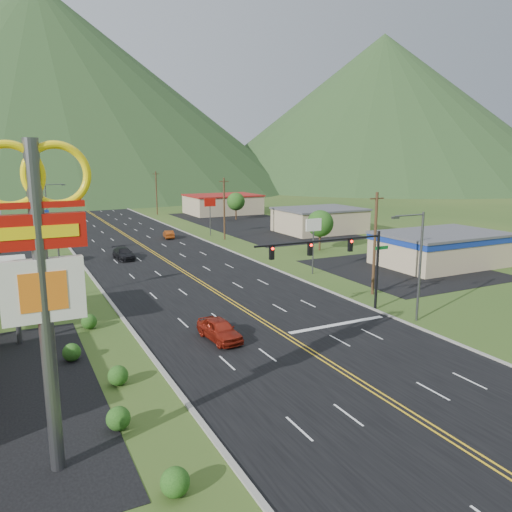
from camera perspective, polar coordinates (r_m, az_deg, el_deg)
name	(u,v)px	position (r m, az deg, el deg)	size (l,w,h in m)	color
ground	(392,403)	(29.52, 15.32, -15.90)	(500.00, 500.00, 0.00)	#294819
road	(392,403)	(29.52, 15.32, -15.90)	(20.00, 460.00, 0.04)	black
curb_west	(222,451)	(24.66, -3.92, -21.35)	(0.30, 460.00, 0.14)	gray
pylon_sign	(40,259)	(21.61, -23.42, -0.29)	(4.32, 0.60, 14.00)	#59595E
traffic_signal	(340,254)	(42.04, 9.59, 0.21)	(13.10, 0.43, 7.00)	black
streetlight_east	(418,259)	(42.11, 17.98, -0.38)	(3.28, 0.25, 9.00)	#59595E
streetlight_west	(49,207)	(89.80, -22.61, 5.24)	(3.28, 0.25, 9.00)	#59595E
building_east_near	(441,247)	(66.22, 20.40, 0.99)	(15.40, 10.40, 4.10)	tan
building_east_mid	(320,220)	(90.20, 7.27, 4.10)	(14.40, 11.40, 4.30)	tan
building_east_far	(223,204)	(119.03, -3.83, 5.94)	(16.40, 12.40, 4.50)	tan
pole_sign_west_a	(58,247)	(50.06, -21.67, 1.01)	(2.00, 0.18, 6.40)	#59595E
pole_sign_west_b	(41,220)	(71.80, -23.32, 3.77)	(2.00, 0.18, 6.40)	#59595E
pole_sign_east_a	(313,230)	(57.10, 6.58, 2.91)	(2.00, 0.18, 6.40)	#59595E
pole_sign_east_b	(210,206)	(85.48, -5.28, 5.70)	(2.00, 0.18, 6.40)	#59595E
tree_east_a	(320,224)	(72.10, 7.34, 3.70)	(3.84, 3.84, 5.82)	#382314
tree_east_b	(236,202)	(107.14, -2.32, 6.24)	(3.84, 3.84, 5.82)	#382314
utility_pole_a	(375,243)	(49.46, 13.42, 1.47)	(1.60, 0.28, 10.00)	#382314
utility_pole_b	(224,208)	(81.05, -3.65, 5.48)	(1.60, 0.28, 10.00)	#382314
utility_pole_c	(156,193)	(118.77, -11.31, 7.12)	(1.60, 0.28, 10.00)	#382314
utility_pole_d	(120,184)	(157.62, -15.25, 7.92)	(1.60, 0.28, 10.00)	#382314
mountain_n	(41,87)	(241.66, -23.32, 17.34)	(220.00, 220.00, 85.00)	#213E1C
mountain_ne	(381,111)	(257.24, 14.14, 15.79)	(180.00, 180.00, 70.00)	#213E1C
car_red_near	(219,330)	(37.08, -4.20, -8.43)	(1.88, 4.68, 1.59)	maroon
car_dark_mid	(124,254)	(67.86, -14.89, 0.24)	(2.05, 5.05, 1.46)	black
car_red_far	(169,234)	(83.81, -9.95, 2.44)	(1.38, 3.97, 1.31)	#8F380F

